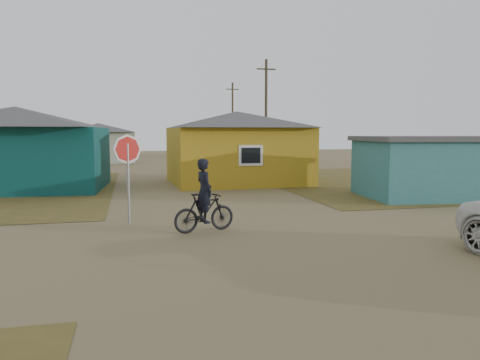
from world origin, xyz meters
name	(u,v)px	position (x,y,z in m)	size (l,w,h in m)	color
ground	(264,244)	(0.00, 0.00, 0.00)	(120.00, 120.00, 0.00)	olive
grass_ne	(432,180)	(14.00, 13.00, 0.01)	(20.00, 18.00, 0.00)	brown
house_teal	(17,147)	(-8.50, 13.50, 2.05)	(8.93, 7.08, 4.00)	#0A3837
house_yellow	(237,146)	(2.50, 14.00, 2.00)	(7.72, 6.76, 3.90)	#AB861A
shed_turquoise	(436,167)	(9.50, 6.50, 1.31)	(6.71, 4.93, 2.60)	#367778
house_pale_west	(99,142)	(-6.00, 34.00, 1.86)	(7.04, 6.15, 3.60)	gray
house_beige_east	(251,140)	(10.00, 40.00, 1.86)	(6.95, 6.05, 3.60)	tan
house_pale_north	(32,141)	(-14.00, 46.00, 1.75)	(6.28, 5.81, 3.40)	gray
utility_pole_near	(266,113)	(6.50, 22.00, 4.14)	(1.40, 0.20, 8.00)	#453C29
utility_pole_far	(233,119)	(7.50, 38.00, 4.14)	(1.40, 0.20, 8.00)	#453C29
stop_sign	(128,159)	(-3.26, 3.31, 1.97)	(0.89, 0.07, 2.71)	gray
cyclist	(204,205)	(-1.21, 1.79, 0.75)	(1.88, 1.00, 2.05)	black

